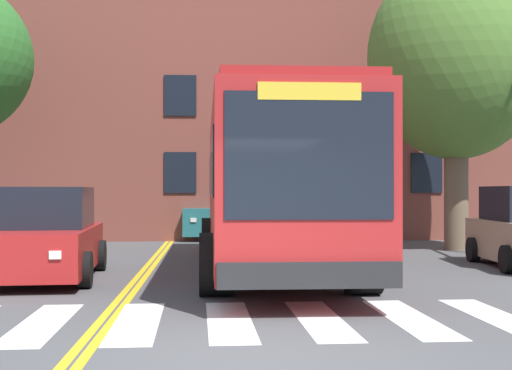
# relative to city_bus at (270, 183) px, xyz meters

# --- Properties ---
(ground_plane) EXTENTS (120.00, 120.00, 0.00)m
(ground_plane) POSITION_rel_city_bus_xyz_m (-0.86, -8.05, -1.91)
(ground_plane) COLOR #4C4C4F
(crosswalk) EXTENTS (10.45, 3.24, 0.01)m
(crosswalk) POSITION_rel_city_bus_xyz_m (-1.05, -5.92, -1.90)
(crosswalk) COLOR white
(crosswalk) RESTS_ON ground
(lane_line_yellow_inner) EXTENTS (0.12, 36.00, 0.01)m
(lane_line_yellow_inner) POSITION_rel_city_bus_xyz_m (-2.77, 8.08, -1.90)
(lane_line_yellow_inner) COLOR gold
(lane_line_yellow_inner) RESTS_ON ground
(lane_line_yellow_outer) EXTENTS (0.12, 36.00, 0.01)m
(lane_line_yellow_outer) POSITION_rel_city_bus_xyz_m (-2.61, 8.08, -1.90)
(lane_line_yellow_outer) COLOR gold
(lane_line_yellow_outer) RESTS_ON ground
(city_bus) EXTENTS (3.06, 11.95, 3.48)m
(city_bus) POSITION_rel_city_bus_xyz_m (0.00, 0.00, 0.00)
(city_bus) COLOR #B22323
(city_bus) RESTS_ON ground
(car_red_near_lane) EXTENTS (2.30, 4.69, 1.81)m
(car_red_near_lane) POSITION_rel_city_bus_xyz_m (-4.55, -1.20, -1.09)
(car_red_near_lane) COLOR #AD1E1E
(car_red_near_lane) RESTS_ON ground
(car_teal_behind_bus) EXTENTS (2.34, 4.67, 1.85)m
(car_teal_behind_bus) POSITION_rel_city_bus_xyz_m (-1.17, 10.77, -1.06)
(car_teal_behind_bus) COLOR #236B70
(car_teal_behind_bus) RESTS_ON ground
(street_tree_curbside_large) EXTENTS (5.81, 5.64, 8.64)m
(street_tree_curbside_large) POSITION_rel_city_bus_xyz_m (5.90, 5.01, 3.70)
(street_tree_curbside_large) COLOR brown
(street_tree_curbside_large) RESTS_ON ground
(building_facade) EXTENTS (32.21, 9.41, 9.43)m
(building_facade) POSITION_rel_city_bus_xyz_m (1.96, 13.66, 2.81)
(building_facade) COLOR brown
(building_facade) RESTS_ON ground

